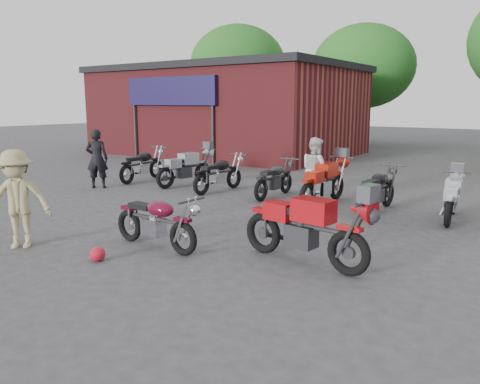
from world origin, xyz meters
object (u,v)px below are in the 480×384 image
Objects in this scene: row_bike_0 at (142,163)px; row_bike_5 at (377,188)px; person_tan at (18,199)px; row_bike_3 at (275,177)px; row_bike_2 at (219,172)px; row_bike_4 at (324,180)px; row_bike_6 at (452,196)px; person_dark at (97,159)px; helmet at (98,254)px; vintage_motorcycle at (156,218)px; row_bike_1 at (186,166)px; person_light at (315,170)px; sportbike at (306,225)px.

row_bike_0 is 1.02× the size of row_bike_5.
person_tan reaches higher than row_bike_3.
row_bike_4 is (3.19, 0.12, 0.06)m from row_bike_2.
row_bike_2 is at bearing 86.14° from row_bike_6.
row_bike_6 is (9.45, 1.85, -0.35)m from person_dark.
row_bike_4 is (1.12, 6.01, 0.50)m from helmet.
vintage_motorcycle is at bearing 112.49° from person_dark.
row_bike_5 is at bearing -82.81° from row_bike_1.
row_bike_5 is at bearing 68.87° from vintage_motorcycle.
row_bike_5 reaches higher than row_bike_6.
row_bike_5 is (2.83, -0.11, 0.03)m from row_bike_3.
person_light is at bearing 86.79° from row_bike_5.
row_bike_6 is (3.77, 5.09, -0.01)m from vintage_motorcycle.
row_bike_0 is 0.94× the size of row_bike_4.
row_bike_2 is at bearing 94.39° from row_bike_4.
person_dark is at bearing 141.95° from row_bike_1.
row_bike_2 is at bearing -89.85° from row_bike_1.
vintage_motorcycle is 6.33m from row_bike_1.
row_bike_3 is at bearing 99.78° from vintage_motorcycle.
vintage_motorcycle is 5.13m from row_bike_3.
person_tan is at bearing 131.84° from row_bike_6.
person_dark is at bearing 152.66° from vintage_motorcycle.
row_bike_6 is (7.57, 0.04, -0.07)m from row_bike_1.
sportbike is at bearing 32.50° from helmet.
person_light is at bearing -86.68° from row_bike_3.
person_dark is 6.45m from person_light.
row_bike_1 is 0.97× the size of row_bike_4.
row_bike_6 reaches higher than helmet.
person_tan is at bearing -144.47° from vintage_motorcycle.
row_bike_3 is at bearing 132.88° from sportbike.
person_light is 0.89× the size of row_bike_3.
person_tan reaches higher than vintage_motorcycle.
helmet is 6.29m from person_light.
sportbike is at bearing -116.44° from row_bike_1.
row_bike_6 is (5.79, 6.41, -0.33)m from person_tan.
person_dark is 0.88× the size of row_bike_0.
person_dark is 1.69m from row_bike_0.
helmet is 6.91m from person_dark.
row_bike_4 is (6.35, 0.08, 0.04)m from row_bike_0.
row_bike_5 is (4.19, 6.29, -0.29)m from person_tan.
row_bike_3 is (-3.14, 4.33, -0.10)m from sportbike.
row_bike_1 is 5.98m from row_bike_5.
vintage_motorcycle reaches higher than row_bike_3.
person_tan is 0.93× the size of row_bike_3.
helmet is at bearing 103.80° from person_dark.
row_bike_6 is at bearing 80.46° from sportbike.
row_bike_6 is (1.60, 0.11, -0.04)m from row_bike_5.
person_dark is 1.06× the size of person_light.
row_bike_4 is at bearing 21.96° from person_tan.
row_bike_2 is 4.54m from row_bike_5.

